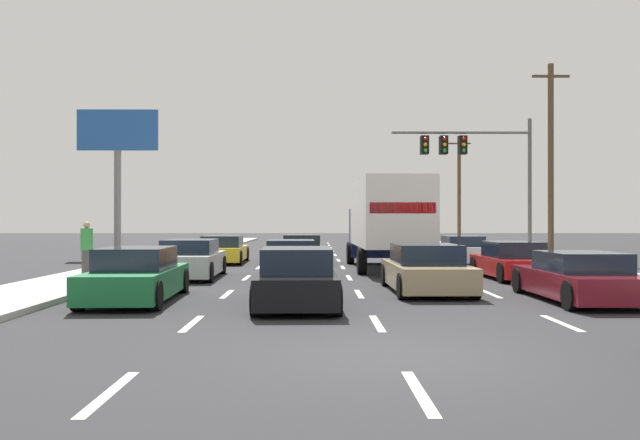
{
  "coord_description": "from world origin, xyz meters",
  "views": [
    {
      "loc": [
        -1.16,
        -9.45,
        1.89
      ],
      "look_at": [
        -0.98,
        10.55,
        1.91
      ],
      "focal_mm": 38.0,
      "sensor_mm": 36.0,
      "label": 1
    }
  ],
  "objects_px": {
    "car_gray": "(291,261)",
    "car_yellow": "(223,250)",
    "car_green": "(137,276)",
    "utility_pole_far": "(459,189)",
    "box_truck": "(386,218)",
    "car_black": "(297,279)",
    "roadside_billboard": "(118,151)",
    "car_silver": "(191,260)",
    "traffic_signal_mast": "(467,154)",
    "car_white": "(461,251)",
    "utility_pole_mid": "(551,159)",
    "car_tan": "(426,270)",
    "car_maroon": "(579,278)",
    "pedestrian_near_corner": "(87,248)",
    "car_red": "(513,262)"
  },
  "relations": [
    {
      "from": "car_white",
      "to": "pedestrian_near_corner",
      "type": "bearing_deg",
      "value": -151.07
    },
    {
      "from": "car_tan",
      "to": "utility_pole_mid",
      "type": "bearing_deg",
      "value": 60.01
    },
    {
      "from": "car_tan",
      "to": "car_white",
      "type": "bearing_deg",
      "value": 73.35
    },
    {
      "from": "roadside_billboard",
      "to": "car_yellow",
      "type": "bearing_deg",
      "value": -38.17
    },
    {
      "from": "car_white",
      "to": "pedestrian_near_corner",
      "type": "xyz_separation_m",
      "value": [
        -13.74,
        -7.59,
        0.43
      ]
    },
    {
      "from": "car_silver",
      "to": "car_red",
      "type": "xyz_separation_m",
      "value": [
        10.56,
        -0.34,
        -0.04
      ]
    },
    {
      "from": "car_white",
      "to": "utility_pole_mid",
      "type": "xyz_separation_m",
      "value": [
        5.02,
        3.14,
        4.31
      ]
    },
    {
      "from": "traffic_signal_mast",
      "to": "pedestrian_near_corner",
      "type": "xyz_separation_m",
      "value": [
        -15.26,
        -13.07,
        -4.33
      ]
    },
    {
      "from": "car_red",
      "to": "utility_pole_mid",
      "type": "xyz_separation_m",
      "value": [
        4.95,
        10.56,
        4.33
      ]
    },
    {
      "from": "car_maroon",
      "to": "roadside_billboard",
      "type": "distance_m",
      "value": 25.87
    },
    {
      "from": "car_gray",
      "to": "car_black",
      "type": "distance_m",
      "value": 7.29
    },
    {
      "from": "car_gray",
      "to": "car_tan",
      "type": "height_order",
      "value": "car_tan"
    },
    {
      "from": "car_gray",
      "to": "car_yellow",
      "type": "bearing_deg",
      "value": 112.26
    },
    {
      "from": "car_gray",
      "to": "pedestrian_near_corner",
      "type": "height_order",
      "value": "pedestrian_near_corner"
    },
    {
      "from": "car_white",
      "to": "car_black",
      "type": "bearing_deg",
      "value": -115.2
    },
    {
      "from": "utility_pole_far",
      "to": "pedestrian_near_corner",
      "type": "relative_size",
      "value": 4.98
    },
    {
      "from": "car_black",
      "to": "car_white",
      "type": "relative_size",
      "value": 1.12
    },
    {
      "from": "car_white",
      "to": "pedestrian_near_corner",
      "type": "relative_size",
      "value": 2.34
    },
    {
      "from": "traffic_signal_mast",
      "to": "car_gray",
      "type": "bearing_deg",
      "value": -124.54
    },
    {
      "from": "car_yellow",
      "to": "car_maroon",
      "type": "distance_m",
      "value": 17.82
    },
    {
      "from": "utility_pole_mid",
      "to": "pedestrian_near_corner",
      "type": "height_order",
      "value": "utility_pole_mid"
    },
    {
      "from": "car_silver",
      "to": "utility_pole_far",
      "type": "relative_size",
      "value": 0.53
    },
    {
      "from": "car_tan",
      "to": "utility_pole_far",
      "type": "xyz_separation_m",
      "value": [
        8.49,
        35.44,
        3.86
      ]
    },
    {
      "from": "roadside_billboard",
      "to": "car_black",
      "type": "bearing_deg",
      "value": -64.06
    },
    {
      "from": "car_red",
      "to": "traffic_signal_mast",
      "type": "relative_size",
      "value": 0.6
    },
    {
      "from": "box_truck",
      "to": "car_maroon",
      "type": "distance_m",
      "value": 10.89
    },
    {
      "from": "box_truck",
      "to": "car_black",
      "type": "bearing_deg",
      "value": -105.96
    },
    {
      "from": "box_truck",
      "to": "car_tan",
      "type": "xyz_separation_m",
      "value": [
        0.18,
        -8.18,
        -1.42
      ]
    },
    {
      "from": "utility_pole_far",
      "to": "car_white",
      "type": "bearing_deg",
      "value": -101.91
    },
    {
      "from": "car_silver",
      "to": "car_green",
      "type": "xyz_separation_m",
      "value": [
        -0.1,
        -6.4,
        -0.01
      ]
    },
    {
      "from": "car_silver",
      "to": "traffic_signal_mast",
      "type": "relative_size",
      "value": 0.63
    },
    {
      "from": "car_green",
      "to": "car_gray",
      "type": "relative_size",
      "value": 1.03
    },
    {
      "from": "car_gray",
      "to": "utility_pole_mid",
      "type": "height_order",
      "value": "utility_pole_mid"
    },
    {
      "from": "car_gray",
      "to": "traffic_signal_mast",
      "type": "bearing_deg",
      "value": 55.46
    },
    {
      "from": "pedestrian_near_corner",
      "to": "car_yellow",
      "type": "bearing_deg",
      "value": 69.23
    },
    {
      "from": "car_black",
      "to": "traffic_signal_mast",
      "type": "relative_size",
      "value": 0.62
    },
    {
      "from": "car_green",
      "to": "car_tan",
      "type": "distance_m",
      "value": 7.4
    },
    {
      "from": "utility_pole_far",
      "to": "roadside_billboard",
      "type": "bearing_deg",
      "value": -140.07
    },
    {
      "from": "car_white",
      "to": "utility_pole_far",
      "type": "xyz_separation_m",
      "value": [
        5.04,
        23.91,
        3.87
      ]
    },
    {
      "from": "car_gray",
      "to": "utility_pole_far",
      "type": "relative_size",
      "value": 0.53
    },
    {
      "from": "car_tan",
      "to": "utility_pole_far",
      "type": "distance_m",
      "value": 36.65
    },
    {
      "from": "car_silver",
      "to": "box_truck",
      "type": "distance_m",
      "value": 7.93
    },
    {
      "from": "pedestrian_near_corner",
      "to": "car_red",
      "type": "bearing_deg",
      "value": 0.73
    },
    {
      "from": "car_green",
      "to": "utility_pole_far",
      "type": "height_order",
      "value": "utility_pole_far"
    },
    {
      "from": "car_tan",
      "to": "utility_pole_far",
      "type": "relative_size",
      "value": 0.52
    },
    {
      "from": "box_truck",
      "to": "car_yellow",
      "type": "bearing_deg",
      "value": 147.93
    },
    {
      "from": "car_red",
      "to": "traffic_signal_mast",
      "type": "xyz_separation_m",
      "value": [
        1.45,
        12.89,
        4.78
      ]
    },
    {
      "from": "car_black",
      "to": "roadside_billboard",
      "type": "bearing_deg",
      "value": 115.94
    },
    {
      "from": "car_tan",
      "to": "utility_pole_mid",
      "type": "distance_m",
      "value": 17.48
    },
    {
      "from": "car_black",
      "to": "utility_pole_mid",
      "type": "relative_size",
      "value": 0.48
    }
  ]
}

